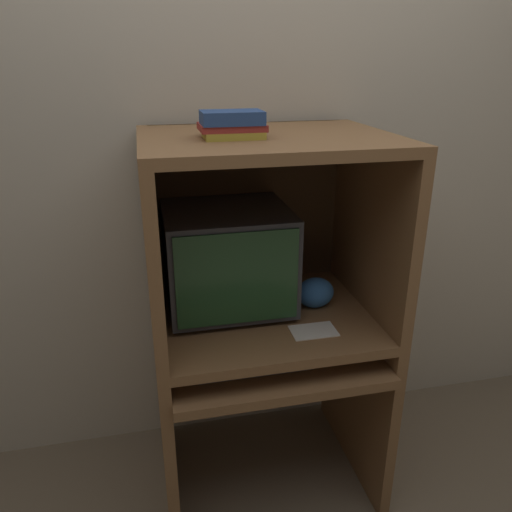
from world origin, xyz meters
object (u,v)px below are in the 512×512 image
(crt_monitor, at_px, (228,258))
(book_stack, at_px, (232,125))
(keyboard, at_px, (252,363))
(snack_bag, at_px, (315,293))
(mouse, at_px, (329,354))

(crt_monitor, bearing_deg, book_stack, -89.53)
(keyboard, distance_m, snack_bag, 0.37)
(book_stack, bearing_deg, snack_bag, 10.67)
(mouse, height_order, book_stack, book_stack)
(snack_bag, bearing_deg, mouse, -92.83)
(book_stack, bearing_deg, crt_monitor, 90.47)
(mouse, distance_m, snack_bag, 0.24)
(keyboard, bearing_deg, crt_monitor, 98.02)
(keyboard, bearing_deg, snack_bag, 32.57)
(keyboard, height_order, mouse, mouse)
(keyboard, xyz_separation_m, book_stack, (-0.04, 0.12, 0.79))
(mouse, bearing_deg, keyboard, 177.80)
(keyboard, xyz_separation_m, snack_bag, (0.29, 0.18, 0.15))
(mouse, distance_m, book_stack, 0.86)
(crt_monitor, relative_size, keyboard, 1.16)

